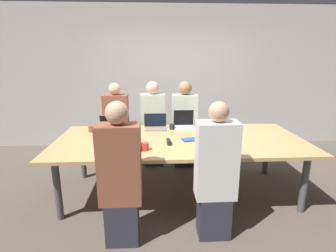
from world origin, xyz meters
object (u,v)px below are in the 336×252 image
Objects in this scene: cup_far_midleft at (172,127)px; stapler at (169,142)px; cup_far_left at (92,129)px; laptop_near_left at (121,146)px; person_far_center at (184,126)px; person_far_midleft at (153,125)px; person_near_left at (120,178)px; laptop_far_left at (111,126)px; cup_near_left at (145,147)px; laptop_near_midright at (217,148)px; bottle_near_left at (100,142)px; person_near_midright at (216,175)px; laptop_far_center at (184,122)px; laptop_far_midleft at (155,124)px; person_far_left at (117,127)px.

cup_far_midleft reaches higher than stapler.
cup_far_left is 1.16m from cup_far_midleft.
person_far_center is (0.88, 1.38, -0.15)m from laptop_near_left.
stapler is (0.20, -1.20, 0.10)m from person_far_midleft.
laptop_far_left is at bearing -78.19° from person_near_left.
cup_near_left is 0.61× the size of stapler.
person_far_center is 4.33× the size of laptop_near_midright.
person_near_midright is at bearing -24.37° from bottle_near_left.
person_far_midleft reaches higher than laptop_near_left.
laptop_far_center reaches higher than cup_far_left.
person_near_midright is at bearing -176.99° from person_near_left.
person_near_midright is at bearing -40.95° from cup_far_left.
laptop_near_midright is at bearing -105.01° from person_near_midright.
laptop_near_midright is (1.32, -0.22, -0.02)m from bottle_near_left.
person_near_left is (0.30, -1.43, -0.14)m from laptop_far_left.
cup_far_midleft is at bearing 79.46° from stapler.
laptop_near_midright is 1.01× the size of laptop_far_midleft.
laptop_far_midleft is at bearing -111.96° from laptop_near_left.
person_far_center reaches higher than person_near_midright.
laptop_far_left is at bearing 90.35° from bottle_near_left.
person_far_midleft is (0.60, 0.06, 0.01)m from person_far_left.
laptop_near_left is 0.22× the size of person_far_midleft.
stapler is (0.16, -0.70, -0.04)m from laptop_far_midleft.
person_far_left is at bearing -174.70° from person_far_midleft.
person_far_left is 15.22× the size of cup_near_left.
laptop_near_midright is at bearing -38.36° from laptop_far_left.
stapler is at bearing -154.18° from laptop_near_left.
laptop_far_midleft is 4.13× the size of cup_far_midleft.
person_far_midleft reaches higher than cup_far_left.
laptop_far_center is (1.07, 0.92, -0.02)m from bottle_near_left.
person_near_left is 1.99m from person_far_midleft.
laptop_far_center is 1.17m from laptop_near_midright.
bottle_near_left reaches higher than cup_far_left.
laptop_far_center is 0.94× the size of laptop_far_midleft.
laptop_far_center is at bearing 8.81° from laptop_far_midleft.
person_far_left is 0.99× the size of person_far_midleft.
cup_near_left is at bearing -59.76° from laptop_far_left.
cup_near_left is 0.06× the size of person_far_midleft.
bottle_near_left is 1.34m from laptop_near_midright.
person_near_left reaches higher than person_near_midright.
person_far_left reaches higher than stapler.
person_far_center reaches higher than laptop_far_center.
person_far_midleft is (0.31, 1.96, -0.01)m from person_near_left.
person_far_midleft reaches higher than person_far_left.
person_far_midleft is 1.22m from stapler.
cup_far_left is 0.06× the size of person_far_center.
laptop_near_midright is (0.19, -1.49, 0.14)m from person_far_center.
person_near_left is at bearing 20.74° from laptop_near_midright.
laptop_near_midright is (1.07, -0.10, -0.01)m from laptop_near_left.
laptop_far_left is at bearing 179.57° from cup_far_midleft.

